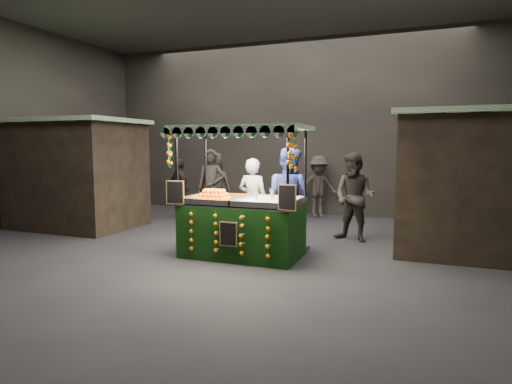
% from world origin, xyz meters
% --- Properties ---
extents(ground, '(12.00, 12.00, 0.00)m').
position_xyz_m(ground, '(0.00, 0.00, 0.00)').
color(ground, black).
rests_on(ground, ground).
extents(market_hall, '(12.10, 10.10, 5.05)m').
position_xyz_m(market_hall, '(0.00, 0.00, 3.38)').
color(market_hall, black).
rests_on(market_hall, ground).
extents(neighbour_stall_left, '(3.00, 2.20, 2.60)m').
position_xyz_m(neighbour_stall_left, '(-4.40, 1.00, 1.31)').
color(neighbour_stall_left, black).
rests_on(neighbour_stall_left, ground).
extents(neighbour_stall_right, '(3.00, 2.20, 2.60)m').
position_xyz_m(neighbour_stall_right, '(4.40, 1.50, 1.31)').
color(neighbour_stall_right, black).
rests_on(neighbour_stall_right, ground).
extents(juice_stall, '(2.40, 1.41, 2.32)m').
position_xyz_m(juice_stall, '(0.47, -0.22, 0.72)').
color(juice_stall, black).
rests_on(juice_stall, ground).
extents(vendor_grey, '(0.66, 0.46, 1.73)m').
position_xyz_m(vendor_grey, '(0.24, 0.89, 0.86)').
color(vendor_grey, gray).
rests_on(vendor_grey, ground).
extents(vendor_blue, '(1.13, 1.00, 1.95)m').
position_xyz_m(vendor_blue, '(1.05, 0.69, 0.97)').
color(vendor_blue, navy).
rests_on(vendor_blue, ground).
extents(shopper_0, '(0.72, 0.50, 1.90)m').
position_xyz_m(shopper_0, '(-1.27, 1.97, 0.95)').
color(shopper_0, black).
rests_on(shopper_0, ground).
extents(shopper_1, '(1.07, 0.94, 1.83)m').
position_xyz_m(shopper_1, '(2.13, 1.80, 0.92)').
color(shopper_1, '#282421').
rests_on(shopper_1, ground).
extents(shopper_2, '(1.01, 0.83, 1.61)m').
position_xyz_m(shopper_2, '(-2.78, 3.06, 0.81)').
color(shopper_2, black).
rests_on(shopper_2, ground).
extents(shopper_3, '(1.26, 1.14, 1.70)m').
position_xyz_m(shopper_3, '(0.75, 4.52, 0.85)').
color(shopper_3, '#2D2724').
rests_on(shopper_3, ground).
extents(shopper_4, '(0.98, 0.73, 1.82)m').
position_xyz_m(shopper_4, '(-1.59, 2.80, 0.91)').
color(shopper_4, '#282320').
rests_on(shopper_4, ground).
extents(shopper_5, '(0.95, 1.52, 1.56)m').
position_xyz_m(shopper_5, '(4.50, 3.38, 0.78)').
color(shopper_5, '#292421').
rests_on(shopper_5, ground).
extents(shopper_6, '(0.69, 0.83, 1.95)m').
position_xyz_m(shopper_6, '(0.16, 3.79, 0.97)').
color(shopper_6, black).
rests_on(shopper_6, ground).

